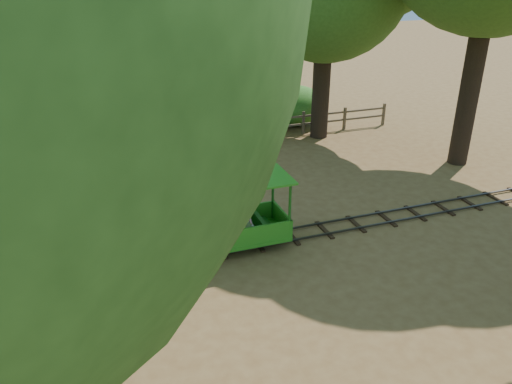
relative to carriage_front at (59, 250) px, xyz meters
name	(u,v)px	position (x,y,z in m)	size (l,w,h in m)	color
ground	(257,243)	(4.84, 0.03, -0.81)	(90.00, 90.00, 0.00)	olive
track	(257,241)	(4.84, 0.03, -0.74)	(22.00, 1.00, 0.10)	#3F3D3A
carriage_front	(59,250)	(0.00, 0.00, 0.00)	(3.50, 1.43, 1.82)	#2F8A1E
carriage_rear	(223,221)	(3.91, 0.01, 0.02)	(3.50, 1.43, 1.82)	#2F8A1E
fence	(189,133)	(4.84, 8.03, -0.23)	(18.10, 0.10, 1.00)	brown
shrub_mid_w	(91,127)	(1.19, 9.33, 0.04)	(2.45, 1.89, 1.70)	#2D6B1E
shrub_mid_e	(267,114)	(8.67, 9.33, -0.16)	(1.86, 1.43, 1.29)	#2D6B1E
shrub_east	(295,106)	(10.02, 9.33, 0.10)	(2.61, 2.01, 1.81)	#2D6B1E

